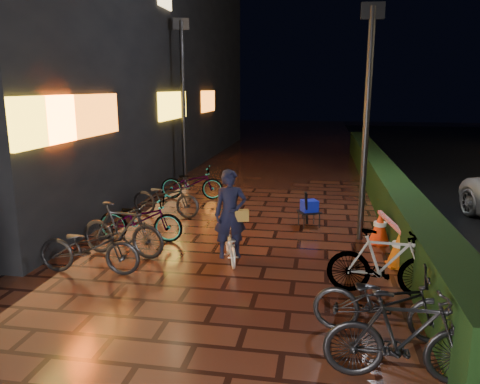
# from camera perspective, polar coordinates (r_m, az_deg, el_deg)

# --- Properties ---
(ground) EXTENTS (80.00, 80.00, 0.00)m
(ground) POSITION_cam_1_polar(r_m,az_deg,el_deg) (7.22, -3.13, -13.66)
(ground) COLOR #381911
(ground) RESTS_ON ground
(hedge) EXTENTS (0.70, 20.00, 1.00)m
(hedge) POSITION_cam_1_polar(r_m,az_deg,el_deg) (14.66, 16.78, 1.51)
(hedge) COLOR black
(hedge) RESTS_ON ground
(storefront_block) EXTENTS (12.09, 22.00, 9.00)m
(storefront_block) POSITION_cam_1_polar(r_m,az_deg,el_deg) (20.95, -22.65, 15.29)
(storefront_block) COLOR black
(storefront_block) RESTS_ON ground
(lamp_post_hedge) EXTENTS (0.46, 0.13, 4.81)m
(lamp_post_hedge) POSITION_cam_1_polar(r_m,az_deg,el_deg) (9.97, 15.19, 9.05)
(lamp_post_hedge) COLOR black
(lamp_post_hedge) RESTS_ON ground
(lamp_post_sf) EXTENTS (0.51, 0.18, 5.34)m
(lamp_post_sf) POSITION_cam_1_polar(r_m,az_deg,el_deg) (15.78, -6.97, 11.63)
(lamp_post_sf) COLOR black
(lamp_post_sf) RESTS_ON ground
(cyclist) EXTENTS (0.79, 1.30, 1.76)m
(cyclist) POSITION_cam_1_polar(r_m,az_deg,el_deg) (8.66, -1.20, -4.42)
(cyclist) COLOR silver
(cyclist) RESTS_ON ground
(traffic_barrier) EXTENTS (0.64, 1.71, 0.69)m
(traffic_barrier) POSITION_cam_1_polar(r_m,az_deg,el_deg) (9.60, 17.69, -5.25)
(traffic_barrier) COLOR orange
(traffic_barrier) RESTS_ON ground
(cart_assembly) EXTENTS (0.61, 0.66, 0.91)m
(cart_assembly) POSITION_cam_1_polar(r_m,az_deg,el_deg) (10.99, 8.43, -1.86)
(cart_assembly) COLOR black
(cart_assembly) RESTS_ON ground
(parked_bikes_storefront) EXTENTS (2.11, 6.50, 1.06)m
(parked_bikes_storefront) POSITION_cam_1_polar(r_m,az_deg,el_deg) (10.71, -11.02, -2.24)
(parked_bikes_storefront) COLOR black
(parked_bikes_storefront) RESTS_ON ground
(parked_bikes_hedge) EXTENTS (2.00, 2.82, 1.06)m
(parked_bikes_hedge) POSITION_cam_1_polar(r_m,az_deg,el_deg) (6.58, 17.78, -12.07)
(parked_bikes_hedge) COLOR black
(parked_bikes_hedge) RESTS_ON ground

